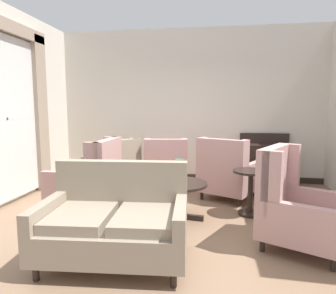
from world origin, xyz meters
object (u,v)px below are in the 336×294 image
object	(u,v)px
settee	(115,222)
sideboard	(265,162)
coffee_table	(178,190)
side_table	(250,188)
armchair_foreground_right	(227,174)
armchair_near_window	(166,168)
porcelain_vase	(179,173)
armchair_beside_settee	(295,207)
armchair_back_corner	(113,170)
armchair_far_left	(90,182)

from	to	relation	value
settee	sideboard	bearing A→B (deg)	55.15
coffee_table	side_table	bearing A→B (deg)	16.75
armchair_foreground_right	armchair_near_window	world-z (taller)	armchair_foreground_right
porcelain_vase	armchair_beside_settee	world-z (taller)	armchair_beside_settee
porcelain_vase	settee	world-z (taller)	settee
armchair_beside_settee	settee	bearing A→B (deg)	134.63
porcelain_vase	sideboard	distance (m)	2.60
settee	armchair_beside_settee	size ratio (longest dim) A/B	1.33
settee	armchair_foreground_right	world-z (taller)	armchair_foreground_right
armchair_back_corner	armchair_foreground_right	xyz separation A→B (m)	(2.00, -0.01, 0.00)
armchair_near_window	sideboard	distance (m)	2.01
coffee_table	armchair_far_left	world-z (taller)	armchair_far_left
armchair_back_corner	porcelain_vase	bearing A→B (deg)	87.77
settee	sideboard	size ratio (longest dim) A/B	1.45
porcelain_vase	armchair_back_corner	size ratio (longest dim) A/B	0.30
settee	armchair_far_left	bearing A→B (deg)	117.73
armchair_far_left	armchair_beside_settee	world-z (taller)	armchair_beside_settee
porcelain_vase	armchair_back_corner	world-z (taller)	armchair_back_corner
settee	armchair_back_corner	xyz separation A→B (m)	(-0.79, 2.28, 0.04)
armchair_far_left	armchair_near_window	bearing A→B (deg)	144.77
settee	side_table	size ratio (longest dim) A/B	2.29
armchair_far_left	side_table	bearing A→B (deg)	94.91
armchair_back_corner	side_table	distance (m)	2.41
coffee_table	armchair_near_window	xyz separation A→B (m)	(-0.40, 1.41, 0.02)
coffee_table	side_table	size ratio (longest dim) A/B	1.23
armchair_far_left	armchair_beside_settee	size ratio (longest dim) A/B	0.97
coffee_table	porcelain_vase	xyz separation A→B (m)	(0.02, -0.03, 0.24)
coffee_table	settee	bearing A→B (deg)	-111.93
armchair_far_left	armchair_foreground_right	distance (m)	2.24
armchair_far_left	armchair_beside_settee	distance (m)	2.80
sideboard	armchair_far_left	bearing A→B (deg)	-144.50
armchair_back_corner	sideboard	bearing A→B (deg)	148.15
side_table	sideboard	bearing A→B (deg)	74.93
settee	armchair_far_left	xyz separation A→B (m)	(-0.82, 1.33, 0.05)
armchair_far_left	armchair_near_window	world-z (taller)	armchair_far_left
armchair_foreground_right	side_table	xyz separation A→B (m)	(0.30, -0.73, -0.04)
coffee_table	armchair_back_corner	size ratio (longest dim) A/B	0.72
armchair_beside_settee	armchair_near_window	bearing A→B (deg)	68.11
armchair_foreground_right	sideboard	distance (m)	1.32
armchair_far_left	side_table	xyz separation A→B (m)	(2.33, 0.21, -0.05)
armchair_foreground_right	armchair_beside_settee	distance (m)	1.81
armchair_back_corner	sideboard	distance (m)	2.97
settee	sideboard	xyz separation A→B (m)	(1.99, 3.33, 0.07)
side_table	armchair_far_left	bearing A→B (deg)	-174.93
armchair_far_left	sideboard	world-z (taller)	armchair_far_left
sideboard	armchair_foreground_right	bearing A→B (deg)	-126.27
armchair_beside_settee	side_table	xyz separation A→B (m)	(-0.37, 0.95, -0.06)
coffee_table	armchair_far_left	size ratio (longest dim) A/B	0.74
coffee_table	settee	size ratio (longest dim) A/B	0.54
side_table	sideboard	size ratio (longest dim) A/B	0.63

